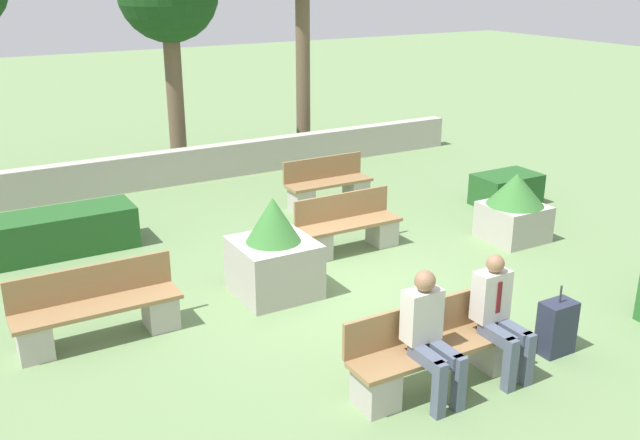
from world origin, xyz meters
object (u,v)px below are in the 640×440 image
bench_back (328,188)px  person_seated_man (499,311)px  planter_corner_right (274,254)px  bench_front (436,355)px  person_seated_woman (429,331)px  suitcase (557,327)px  bench_left_side (98,313)px  planter_corner_left (515,207)px  bench_right_side (349,230)px

bench_back → person_seated_man: bearing=-103.6°
bench_back → planter_corner_right: bearing=-131.9°
bench_front → person_seated_woman: (-0.22, -0.14, 0.40)m
person_seated_woman → suitcase: bearing=-1.0°
bench_left_side → person_seated_woman: (2.58, -2.81, 0.41)m
person_seated_woman → person_seated_man: bearing=-0.2°
planter_corner_right → bench_back: bearing=48.7°
bench_front → person_seated_man: person_seated_man is taller
bench_left_side → planter_corner_left: size_ratio=1.75×
bench_left_side → suitcase: 5.21m
planter_corner_right → suitcase: planter_corner_right is taller
person_seated_man → person_seated_woman: 0.91m
bench_right_side → person_seated_man: size_ratio=1.25×
bench_back → planter_corner_left: (1.68, -2.92, 0.23)m
bench_left_side → person_seated_woman: 3.83m
person_seated_woman → bench_front: bearing=32.8°
bench_left_side → bench_right_side: (3.97, 0.91, -0.01)m
person_seated_man → bench_front: bearing=168.1°
bench_front → bench_back: (2.01, 5.61, -0.02)m
planter_corner_right → suitcase: 3.60m
bench_left_side → bench_right_side: 4.08m
person_seated_man → planter_corner_right: bearing=111.8°
bench_right_side → suitcase: bearing=-77.1°
bench_front → person_seated_man: bearing=-11.9°
person_seated_man → planter_corner_left: bearing=43.3°
bench_right_side → person_seated_woman: size_ratio=1.23×
bench_left_side → planter_corner_right: (2.32, 0.11, 0.23)m
planter_corner_right → planter_corner_left: bearing=-1.2°
bench_front → planter_corner_right: planter_corner_right is taller
bench_right_side → planter_corner_right: (-1.66, -0.81, 0.24)m
bench_back → person_seated_woman: 6.18m
bench_back → person_seated_man: size_ratio=1.22×
bench_back → person_seated_man: (-1.32, -5.75, 0.40)m
bench_left_side → planter_corner_right: bearing=6.0°
person_seated_man → planter_corner_left: (3.00, 2.83, -0.18)m
planter_corner_left → suitcase: bearing=-126.6°
planter_corner_right → suitcase: size_ratio=1.63×
suitcase → planter_corner_left: bearing=53.4°
person_seated_man → planter_corner_left: 4.13m
bench_left_side → person_seated_man: size_ratio=1.44×
bench_right_side → bench_back: size_ratio=1.02×
bench_right_side → planter_corner_right: planter_corner_right is taller
bench_front → suitcase: size_ratio=2.43×
person_seated_woman → planter_corner_right: size_ratio=1.00×
bench_right_side → planter_corner_right: 1.86m
person_seated_woman → planter_corner_right: 2.93m
planter_corner_right → bench_left_side: bearing=-177.4°
bench_left_side → bench_right_side: bearing=16.3°
bench_back → suitcase: (-0.44, -5.78, -0.01)m
bench_back → person_seated_woman: person_seated_woman is taller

